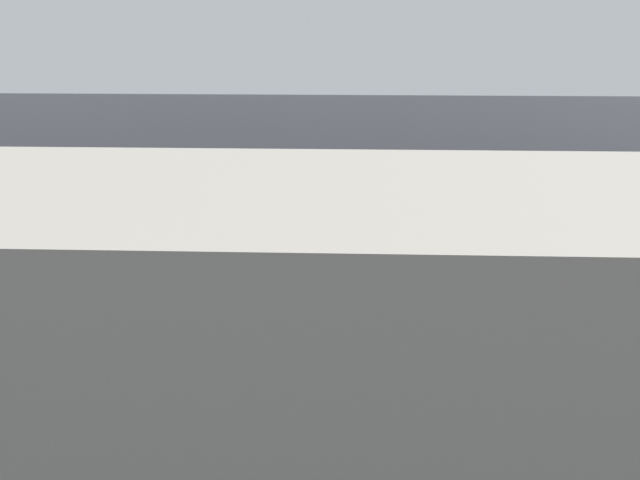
# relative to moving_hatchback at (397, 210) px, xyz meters

# --- Properties ---
(ground_plane) EXTENTS (60.00, 60.00, 0.00)m
(ground_plane) POSITION_rel_moving_hatchback_xyz_m (0.05, 0.83, -1.03)
(ground_plane) COLOR black
(kerb_strip) EXTENTS (24.00, 3.20, 0.04)m
(kerb_strip) POSITION_rel_moving_hatchback_xyz_m (0.05, 5.03, -1.01)
(kerb_strip) COLOR gray
(kerb_strip) RESTS_ON ground
(moving_hatchback) EXTENTS (4.11, 2.26, 2.06)m
(moving_hatchback) POSITION_rel_moving_hatchback_xyz_m (0.00, 0.00, 0.00)
(moving_hatchback) COLOR red
(moving_hatchback) RESTS_ON ground
(fire_hydrant) EXTENTS (0.42, 0.31, 0.80)m
(fire_hydrant) POSITION_rel_moving_hatchback_xyz_m (2.90, 3.31, -0.63)
(fire_hydrant) COLOR #197A2D
(fire_hydrant) RESTS_ON ground
(pedestrian) EXTENTS (0.34, 0.55, 1.22)m
(pedestrian) POSITION_rel_moving_hatchback_xyz_m (3.56, 3.09, -0.34)
(pedestrian) COLOR blue
(pedestrian) RESTS_ON ground
(metal_railing) EXTENTS (7.89, 0.04, 1.05)m
(metal_railing) POSITION_rel_moving_hatchback_xyz_m (-1.74, 6.96, -0.29)
(metal_railing) COLOR #B7BABF
(metal_railing) RESTS_ON ground
(sign_post) EXTENTS (0.07, 0.44, 2.40)m
(sign_post) POSITION_rel_moving_hatchback_xyz_m (5.04, 5.19, 0.55)
(sign_post) COLOR #4C4C51
(sign_post) RESTS_ON ground
(puddle_patch) EXTENTS (3.90, 3.90, 0.01)m
(puddle_patch) POSITION_rel_moving_hatchback_xyz_m (0.83, 0.45, -1.02)
(puddle_patch) COLOR black
(puddle_patch) RESTS_ON ground
(building_block) EXTENTS (15.44, 2.40, 4.55)m
(building_block) POSITION_rel_moving_hatchback_xyz_m (1.93, 10.59, 1.25)
(building_block) COLOR gray
(building_block) RESTS_ON ground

